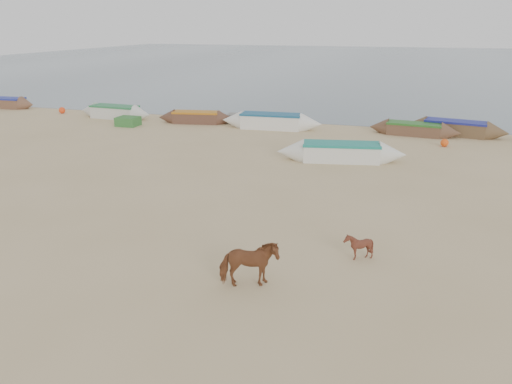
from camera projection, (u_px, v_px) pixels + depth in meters
ground at (214, 269)px, 14.07m from camera, size 140.00×140.00×0.00m
sea at (387, 62)px, 88.18m from camera, size 160.00×160.00×0.00m
cow_adult at (249, 264)px, 12.94m from camera, size 1.69×1.23×1.30m
calf_front at (358, 246)px, 14.54m from camera, size 0.87×0.81×0.82m
near_canoe at (341, 152)px, 24.91m from camera, size 6.55×2.50×0.93m
waterline_canoes at (331, 124)px, 32.07m from camera, size 58.51×3.52×1.00m
beach_clutter at (381, 130)px, 30.79m from camera, size 41.81×5.02×0.64m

